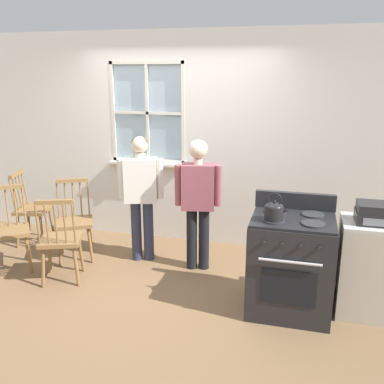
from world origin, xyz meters
TOP-DOWN VIEW (x-y plane):
  - ground_plane at (0.00, 0.00)m, footprint 16.00×16.00m
  - wall_back at (0.02, 1.40)m, footprint 6.40×0.16m
  - chair_by_window at (-1.06, 0.46)m, footprint 0.56×0.55m
  - chair_near_wall at (-1.85, 0.75)m, footprint 0.48×0.50m
  - chair_center_cluster at (-1.62, -0.00)m, footprint 0.58×0.57m
  - chair_near_stove at (-0.91, -0.11)m, footprint 0.53×0.52m
  - person_elderly_left at (-0.26, 0.63)m, footprint 0.54×0.30m
  - person_teen_center at (0.43, 0.56)m, footprint 0.52×0.28m
  - stove at (1.49, -0.09)m, footprint 0.75×0.68m
  - kettle at (1.32, -0.22)m, footprint 0.21×0.17m
  - potted_plant at (-0.53, 1.31)m, footprint 0.14×0.14m
  - side_counter at (2.19, 0.05)m, footprint 0.55×0.50m
  - stereo at (2.19, 0.03)m, footprint 0.34×0.29m

SIDE VIEW (x-z plane):
  - ground_plane at x=0.00m, z-range 0.00..0.00m
  - side_counter at x=2.19m, z-range 0.00..0.90m
  - chair_by_window at x=-1.06m, z-range -0.02..0.94m
  - chair_near_wall at x=-1.85m, z-range -0.02..0.94m
  - chair_center_cluster at x=-1.62m, z-range -0.02..0.94m
  - chair_near_stove at x=-0.91m, z-range -0.02..0.94m
  - stove at x=1.49m, z-range -0.07..1.01m
  - person_elderly_left at x=-0.26m, z-range 0.14..1.64m
  - person_teen_center at x=0.43m, z-range 0.15..1.64m
  - stereo at x=2.19m, z-range 0.90..1.08m
  - kettle at x=1.32m, z-range 0.90..1.15m
  - potted_plant at x=-0.53m, z-range 1.00..1.27m
  - wall_back at x=0.02m, z-range -0.02..2.68m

